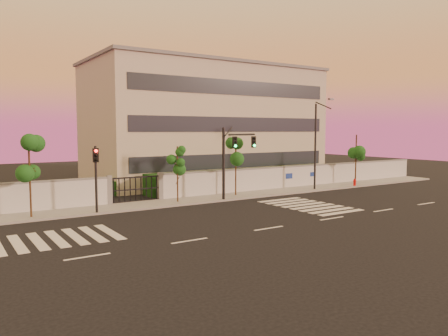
{
  "coord_description": "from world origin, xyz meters",
  "views": [
    {
      "loc": [
        -15.13,
        -18.6,
        5.44
      ],
      "look_at": [
        0.95,
        6.0,
        2.89
      ],
      "focal_mm": 35.0,
      "sensor_mm": 36.0,
      "label": 1
    }
  ],
  "objects": [
    {
      "name": "ground",
      "position": [
        0.0,
        0.0,
        0.0
      ],
      "size": [
        120.0,
        120.0,
        0.0
      ],
      "primitive_type": "plane",
      "color": "black",
      "rests_on": "ground"
    },
    {
      "name": "sidewalk",
      "position": [
        0.0,
        10.5,
        0.07
      ],
      "size": [
        60.0,
        3.0,
        0.15
      ],
      "primitive_type": "cube",
      "color": "gray",
      "rests_on": "ground"
    },
    {
      "name": "perimeter_wall",
      "position": [
        0.1,
        12.0,
        1.07
      ],
      "size": [
        60.0,
        0.36,
        2.2
      ],
      "color": "silver",
      "rests_on": "ground"
    },
    {
      "name": "hedge_row",
      "position": [
        1.17,
        14.74,
        0.82
      ],
      "size": [
        41.0,
        4.25,
        1.8
      ],
      "color": "#103611",
      "rests_on": "ground"
    },
    {
      "name": "institutional_building",
      "position": [
        9.0,
        21.99,
        6.16
      ],
      "size": [
        24.4,
        12.4,
        12.25
      ],
      "color": "beige",
      "rests_on": "ground"
    },
    {
      "name": "road_markings",
      "position": [
        -1.58,
        3.76,
        0.01
      ],
      "size": [
        57.0,
        7.62,
        0.02
      ],
      "color": "silver",
      "rests_on": "ground"
    },
    {
      "name": "street_tree_c",
      "position": [
        -10.58,
        9.92,
        3.74
      ],
      "size": [
        1.44,
        1.15,
        5.09
      ],
      "color": "#382314",
      "rests_on": "ground"
    },
    {
      "name": "street_tree_d",
      "position": [
        -0.43,
        10.16,
        3.13
      ],
      "size": [
        1.3,
        1.04,
        4.26
      ],
      "color": "#382314",
      "rests_on": "ground"
    },
    {
      "name": "street_tree_e",
      "position": [
        5.1,
        10.57,
        3.5
      ],
      "size": [
        1.5,
        1.2,
        4.76
      ],
      "color": "#382314",
      "rests_on": "ground"
    },
    {
      "name": "street_tree_f",
      "position": [
        19.26,
        10.2,
        3.68
      ],
      "size": [
        1.61,
        1.28,
        5.0
      ],
      "color": "#382314",
      "rests_on": "ground"
    },
    {
      "name": "traffic_signal_main",
      "position": [
        3.73,
        9.2,
        3.57
      ],
      "size": [
        3.5,
        1.31,
        5.65
      ],
      "rotation": [
        0.0,
        0.0,
        0.35
      ],
      "color": "black",
      "rests_on": "ground"
    },
    {
      "name": "traffic_signal_secondary",
      "position": [
        -6.79,
        9.16,
        2.82
      ],
      "size": [
        0.35,
        0.34,
        4.44
      ],
      "rotation": [
        0.0,
        0.0,
        -0.25
      ],
      "color": "black",
      "rests_on": "ground"
    },
    {
      "name": "streetlight_east",
      "position": [
        13.11,
        9.47,
        4.41
      ],
      "size": [
        0.49,
        1.96,
        8.16
      ],
      "color": "black",
      "rests_on": "ground"
    },
    {
      "name": "fire_hydrant",
      "position": [
        18.0,
        9.22,
        0.41
      ],
      "size": [
        0.33,
        0.31,
        0.83
      ],
      "rotation": [
        0.0,
        0.0,
        0.24
      ],
      "color": "red",
      "rests_on": "ground"
    }
  ]
}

